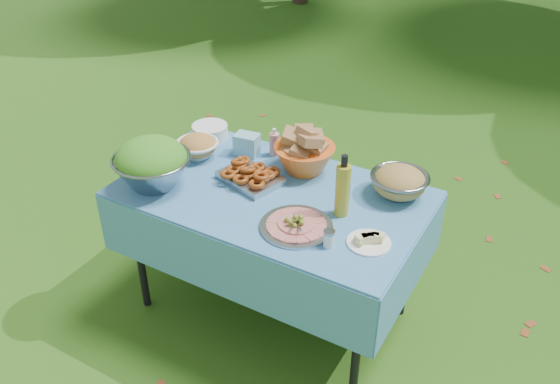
{
  "coord_description": "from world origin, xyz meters",
  "views": [
    {
      "loc": [
        1.23,
        -2.05,
        2.31
      ],
      "look_at": [
        0.05,
        0.0,
        0.78
      ],
      "focal_mm": 38.0,
      "sensor_mm": 36.0,
      "label": 1
    }
  ],
  "objects_px": {
    "salad_bowl": "(152,163)",
    "bread_bowl": "(304,152)",
    "charcuterie_platter": "(296,220)",
    "pasta_bowl_steel": "(399,182)",
    "oil_bottle": "(343,186)",
    "picnic_table": "(272,254)",
    "plate_stack": "(210,131)"
  },
  "relations": [
    {
      "from": "bread_bowl",
      "to": "charcuterie_platter",
      "type": "height_order",
      "value": "bread_bowl"
    },
    {
      "from": "bread_bowl",
      "to": "oil_bottle",
      "type": "distance_m",
      "value": 0.43
    },
    {
      "from": "charcuterie_platter",
      "to": "oil_bottle",
      "type": "height_order",
      "value": "oil_bottle"
    },
    {
      "from": "picnic_table",
      "to": "plate_stack",
      "type": "bearing_deg",
      "value": 151.57
    },
    {
      "from": "pasta_bowl_steel",
      "to": "salad_bowl",
      "type": "bearing_deg",
      "value": -154.22
    },
    {
      "from": "salad_bowl",
      "to": "oil_bottle",
      "type": "height_order",
      "value": "oil_bottle"
    },
    {
      "from": "salad_bowl",
      "to": "charcuterie_platter",
      "type": "distance_m",
      "value": 0.78
    },
    {
      "from": "salad_bowl",
      "to": "bread_bowl",
      "type": "relative_size",
      "value": 1.21
    },
    {
      "from": "picnic_table",
      "to": "bread_bowl",
      "type": "relative_size",
      "value": 4.7
    },
    {
      "from": "salad_bowl",
      "to": "bread_bowl",
      "type": "distance_m",
      "value": 0.75
    },
    {
      "from": "pasta_bowl_steel",
      "to": "oil_bottle",
      "type": "relative_size",
      "value": 0.9
    },
    {
      "from": "salad_bowl",
      "to": "plate_stack",
      "type": "bearing_deg",
      "value": 96.23
    },
    {
      "from": "picnic_table",
      "to": "charcuterie_platter",
      "type": "height_order",
      "value": "charcuterie_platter"
    },
    {
      "from": "bread_bowl",
      "to": "pasta_bowl_steel",
      "type": "distance_m",
      "value": 0.5
    },
    {
      "from": "plate_stack",
      "to": "bread_bowl",
      "type": "distance_m",
      "value": 0.63
    },
    {
      "from": "picnic_table",
      "to": "bread_bowl",
      "type": "distance_m",
      "value": 0.55
    },
    {
      "from": "pasta_bowl_steel",
      "to": "picnic_table",
      "type": "bearing_deg",
      "value": -152.08
    },
    {
      "from": "bread_bowl",
      "to": "picnic_table",
      "type": "bearing_deg",
      "value": -97.61
    },
    {
      "from": "salad_bowl",
      "to": "pasta_bowl_steel",
      "type": "height_order",
      "value": "salad_bowl"
    },
    {
      "from": "oil_bottle",
      "to": "plate_stack",
      "type": "bearing_deg",
      "value": 161.6
    },
    {
      "from": "picnic_table",
      "to": "salad_bowl",
      "type": "distance_m",
      "value": 0.77
    },
    {
      "from": "pasta_bowl_steel",
      "to": "oil_bottle",
      "type": "distance_m",
      "value": 0.34
    },
    {
      "from": "oil_bottle",
      "to": "pasta_bowl_steel",
      "type": "bearing_deg",
      "value": 59.22
    },
    {
      "from": "plate_stack",
      "to": "pasta_bowl_steel",
      "type": "height_order",
      "value": "pasta_bowl_steel"
    },
    {
      "from": "salad_bowl",
      "to": "pasta_bowl_steel",
      "type": "relative_size",
      "value": 1.38
    },
    {
      "from": "charcuterie_platter",
      "to": "pasta_bowl_steel",
      "type": "bearing_deg",
      "value": 58.25
    },
    {
      "from": "picnic_table",
      "to": "pasta_bowl_steel",
      "type": "relative_size",
      "value": 5.33
    },
    {
      "from": "plate_stack",
      "to": "oil_bottle",
      "type": "bearing_deg",
      "value": -18.4
    },
    {
      "from": "salad_bowl",
      "to": "pasta_bowl_steel",
      "type": "bearing_deg",
      "value": 25.78
    },
    {
      "from": "charcuterie_platter",
      "to": "bread_bowl",
      "type": "bearing_deg",
      "value": 114.15
    },
    {
      "from": "pasta_bowl_steel",
      "to": "charcuterie_platter",
      "type": "height_order",
      "value": "pasta_bowl_steel"
    },
    {
      "from": "salad_bowl",
      "to": "plate_stack",
      "type": "distance_m",
      "value": 0.56
    }
  ]
}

